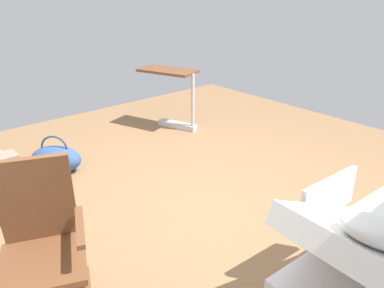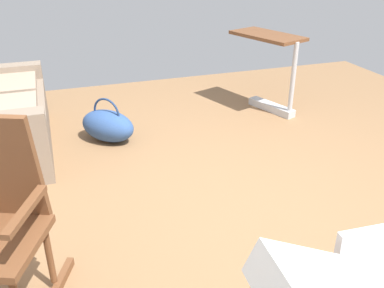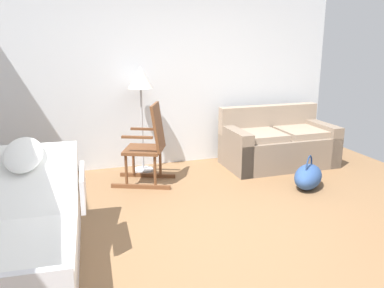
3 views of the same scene
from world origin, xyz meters
name	(u,v)px [view 1 (image 1 of 3)]	position (x,y,z in m)	size (l,w,h in m)	color
ground_plane	(202,199)	(0.00, 0.00, 0.00)	(6.42, 6.42, 0.00)	olive
rocking_chair	(42,248)	(-0.38, 1.62, 0.50)	(0.88, 0.73, 1.05)	brown
overbed_table	(173,92)	(1.73, -1.03, 0.53)	(0.89, 0.64, 0.84)	#B2B5BA
duffel_bag	(56,159)	(1.48, 0.82, 0.15)	(0.63, 0.62, 0.43)	#2D4C84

